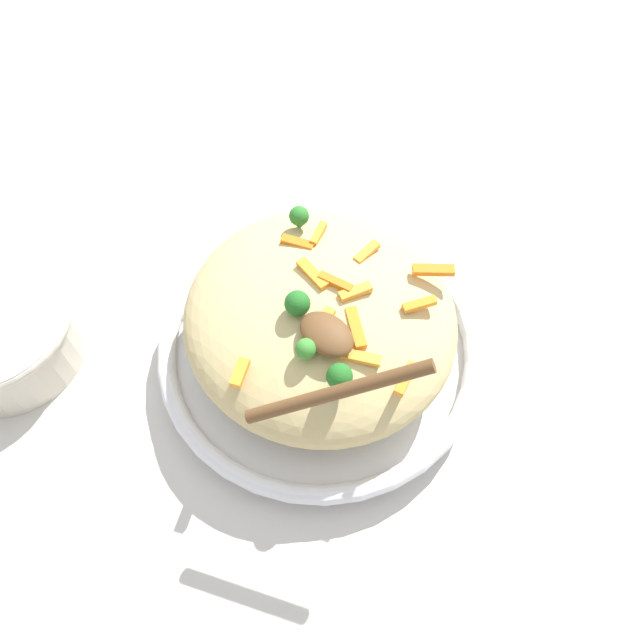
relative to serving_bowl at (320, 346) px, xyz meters
name	(u,v)px	position (x,y,z in m)	size (l,w,h in m)	color
ground_plane	(320,357)	(0.00, 0.00, -0.02)	(2.40, 2.40, 0.00)	beige
serving_bowl	(320,346)	(0.00, 0.00, 0.00)	(0.36, 0.36, 0.04)	silver
pasta_mound	(320,318)	(0.00, 0.00, 0.06)	(0.29, 0.28, 0.10)	#D1BA7A
carrot_piece_0	(240,373)	(-0.01, 0.11, 0.11)	(0.03, 0.01, 0.01)	orange
carrot_piece_1	(356,328)	(-0.05, 0.01, 0.11)	(0.04, 0.01, 0.01)	orange
carrot_piece_2	(359,357)	(-0.07, 0.03, 0.11)	(0.04, 0.01, 0.01)	orange
carrot_piece_3	(313,274)	(0.02, -0.01, 0.11)	(0.04, 0.01, 0.01)	orange
carrot_piece_4	(405,379)	(-0.12, 0.01, 0.11)	(0.03, 0.01, 0.01)	orange
carrot_piece_5	(298,242)	(0.06, -0.03, 0.11)	(0.03, 0.01, 0.01)	orange
carrot_piece_6	(355,292)	(-0.03, -0.02, 0.11)	(0.03, 0.01, 0.01)	orange
carrot_piece_7	(433,270)	(-0.06, -0.10, 0.11)	(0.04, 0.01, 0.01)	orange
carrot_piece_8	(318,234)	(0.05, -0.05, 0.11)	(0.03, 0.01, 0.01)	orange
carrot_piece_9	(367,253)	(0.00, -0.07, 0.11)	(0.03, 0.01, 0.01)	orange
carrot_piece_10	(335,283)	(-0.01, -0.02, 0.11)	(0.04, 0.01, 0.01)	orange
carrot_piece_11	(324,320)	(-0.03, 0.02, 0.11)	(0.03, 0.01, 0.01)	orange
carrot_piece_12	(419,304)	(-0.08, -0.06, 0.11)	(0.03, 0.01, 0.01)	orange
broccoli_floret_0	(306,349)	(-0.04, 0.06, 0.12)	(0.02, 0.02, 0.03)	#377928
broccoli_floret_1	(299,216)	(0.08, -0.05, 0.12)	(0.02, 0.02, 0.02)	#296820
broccoli_floret_2	(339,377)	(-0.08, 0.06, 0.12)	(0.02, 0.02, 0.03)	#205B1C
broccoli_floret_3	(296,302)	(0.00, 0.03, 0.12)	(0.02, 0.02, 0.03)	#205B1C
serving_spoon	(330,354)	(-0.06, 0.05, 0.13)	(0.14, 0.13, 0.08)	brown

